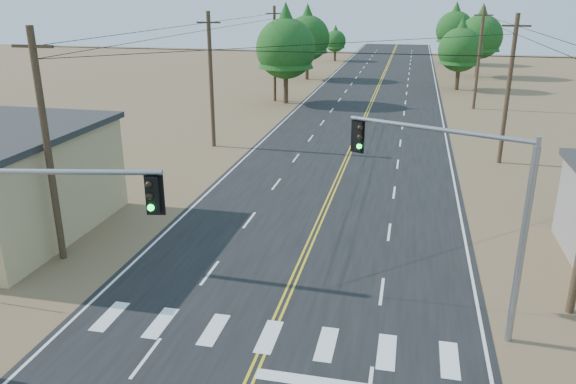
# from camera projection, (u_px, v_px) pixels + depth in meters

# --- Properties ---
(road) EXTENTS (15.00, 200.00, 0.02)m
(road) POSITION_uv_depth(u_px,v_px,m) (346.00, 161.00, 39.52)
(road) COLOR black
(road) RESTS_ON ground
(utility_pole_left_near) EXTENTS (1.80, 0.30, 10.00)m
(utility_pole_left_near) POSITION_uv_depth(u_px,v_px,m) (47.00, 147.00, 23.38)
(utility_pole_left_near) COLOR #4C3826
(utility_pole_left_near) RESTS_ON ground
(utility_pole_left_mid) EXTENTS (1.80, 0.30, 10.00)m
(utility_pole_left_mid) POSITION_uv_depth(u_px,v_px,m) (211.00, 80.00, 41.79)
(utility_pole_left_mid) COLOR #4C3826
(utility_pole_left_mid) RESTS_ON ground
(utility_pole_left_far) EXTENTS (1.80, 0.30, 10.00)m
(utility_pole_left_far) POSITION_uv_depth(u_px,v_px,m) (275.00, 53.00, 60.21)
(utility_pole_left_far) COLOR #4C3826
(utility_pole_left_far) RESTS_ON ground
(utility_pole_right_mid) EXTENTS (1.80, 0.30, 10.00)m
(utility_pole_right_mid) POSITION_uv_depth(u_px,v_px,m) (508.00, 89.00, 37.53)
(utility_pole_right_mid) COLOR #4C3826
(utility_pole_right_mid) RESTS_ON ground
(utility_pole_right_far) EXTENTS (1.80, 0.30, 10.00)m
(utility_pole_right_far) POSITION_uv_depth(u_px,v_px,m) (479.00, 58.00, 55.95)
(utility_pole_right_far) COLOR #4C3826
(utility_pole_right_far) RESTS_ON ground
(signal_mast_left) EXTENTS (6.02, 1.37, 6.86)m
(signal_mast_left) POSITION_uv_depth(u_px,v_px,m) (17.00, 240.00, 15.61)
(signal_mast_left) COLOR gray
(signal_mast_left) RESTS_ON ground
(signal_mast_right) EXTENTS (6.00, 2.64, 7.12)m
(signal_mast_right) POSITION_uv_depth(u_px,v_px,m) (468.00, 196.00, 18.50)
(signal_mast_right) COLOR gray
(signal_mast_right) RESTS_ON ground
(tree_left_near) EXTENTS (6.26, 6.26, 10.44)m
(tree_left_near) POSITION_uv_depth(u_px,v_px,m) (286.00, 42.00, 58.51)
(tree_left_near) COLOR #3F2D1E
(tree_left_near) RESTS_ON ground
(tree_left_mid) EXTENTS (6.02, 6.02, 10.03)m
(tree_left_mid) POSITION_uv_depth(u_px,v_px,m) (307.00, 33.00, 75.49)
(tree_left_mid) COLOR #3F2D1E
(tree_left_mid) RESTS_ON ground
(tree_left_far) EXTENTS (3.70, 3.70, 6.16)m
(tree_left_far) POSITION_uv_depth(u_px,v_px,m) (335.00, 39.00, 97.61)
(tree_left_far) COLOR #3F2D1E
(tree_left_far) RESTS_ON ground
(tree_right_near) EXTENTS (5.23, 5.23, 8.71)m
(tree_right_near) POSITION_uv_depth(u_px,v_px,m) (461.00, 45.00, 67.33)
(tree_right_near) COLOR #3F2D1E
(tree_right_near) RESTS_ON ground
(tree_right_mid) EXTENTS (6.02, 6.02, 10.03)m
(tree_right_mid) POSITION_uv_depth(u_px,v_px,m) (481.00, 32.00, 77.75)
(tree_right_mid) COLOR #3F2D1E
(tree_right_mid) RESTS_ON ground
(tree_right_far) EXTENTS (6.05, 6.05, 10.09)m
(tree_right_far) POSITION_uv_depth(u_px,v_px,m) (455.00, 26.00, 92.21)
(tree_right_far) COLOR #3F2D1E
(tree_right_far) RESTS_ON ground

